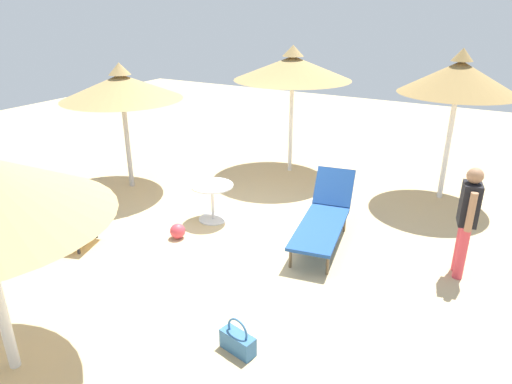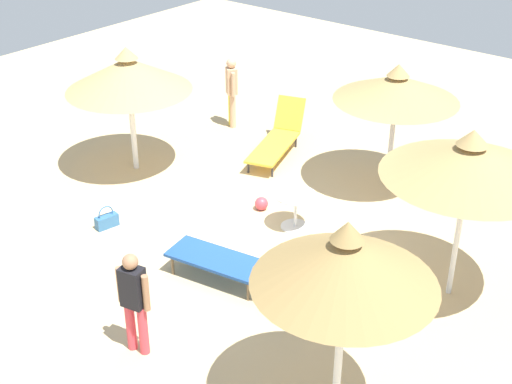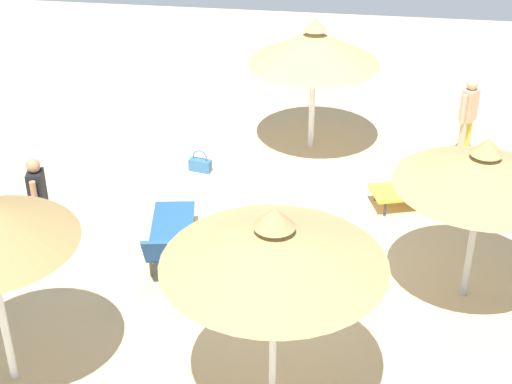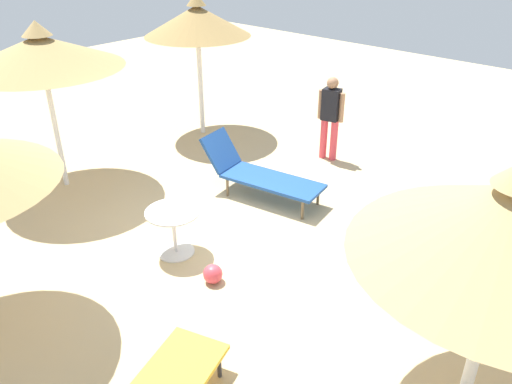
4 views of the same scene
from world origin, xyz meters
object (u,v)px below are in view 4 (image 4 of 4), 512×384
side_table_round (174,224)px  beach_ball (213,274)px  parasol_umbrella_edge (197,21)px  lounge_chair_center (258,173)px  parasol_umbrella_far_left (512,223)px  handbag (423,251)px  parasol_umbrella_back (40,52)px  person_standing_front (330,114)px

side_table_round → beach_ball: 0.89m
parasol_umbrella_edge → lounge_chair_center: 3.51m
parasol_umbrella_far_left → handbag: (1.87, 1.30, -1.84)m
side_table_round → lounge_chair_center: bearing=7.1°
parasol_umbrella_back → parasol_umbrella_far_left: parasol_umbrella_back is taller
parasol_umbrella_far_left → side_table_round: parasol_umbrella_far_left is taller
lounge_chair_center → person_standing_front: 2.01m
side_table_round → beach_ball: side_table_round is taller
parasol_umbrella_edge → lounge_chair_center: size_ratio=1.33×
parasol_umbrella_far_left → handbag: bearing=34.8°
parasol_umbrella_back → person_standing_front: 4.83m
lounge_chair_center → beach_ball: size_ratio=8.50×
handbag → side_table_round: (-2.05, 2.52, 0.31)m
person_standing_front → side_table_round: person_standing_front is taller
parasol_umbrella_back → side_table_round: parasol_umbrella_back is taller
parasol_umbrella_back → person_standing_front: parasol_umbrella_back is taller
parasol_umbrella_edge → parasol_umbrella_far_left: 7.41m
parasol_umbrella_edge → beach_ball: size_ratio=11.33×
parasol_umbrella_far_left → parasol_umbrella_back: bearing=91.1°
parasol_umbrella_far_left → person_standing_front: parasol_umbrella_far_left is taller
person_standing_front → beach_ball: person_standing_front is taller
parasol_umbrella_far_left → lounge_chair_center: bearing=67.0°
person_standing_front → parasol_umbrella_back: bearing=145.1°
handbag → beach_ball: handbag is taller
parasol_umbrella_far_left → person_standing_front: bearing=47.9°
lounge_chair_center → person_standing_front: bearing=0.2°
parasol_umbrella_back → parasol_umbrella_edge: (3.15, 0.04, 0.03)m
person_standing_front → beach_ball: 4.18m
parasol_umbrella_far_left → lounge_chair_center: (1.73, 4.06, -1.56)m
person_standing_front → side_table_round: 3.89m
parasol_umbrella_far_left → lounge_chair_center: parasol_umbrella_far_left is taller
beach_ball → parasol_umbrella_edge: bearing=48.7°
parasol_umbrella_edge → lounge_chair_center: bearing=-115.6°
person_standing_front → parasol_umbrella_edge: bearing=103.7°
handbag → beach_ball: 2.74m
parasol_umbrella_far_left → handbag: 2.93m
parasol_umbrella_back → beach_ball: parasol_umbrella_back is taller
parasol_umbrella_back → parasol_umbrella_edge: size_ratio=0.97×
handbag → lounge_chair_center: bearing=93.0°
parasol_umbrella_edge → handbag: (-1.15, -5.46, -2.11)m
parasol_umbrella_far_left → side_table_round: 4.12m
parasol_umbrella_far_left → beach_ball: parasol_umbrella_far_left is taller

